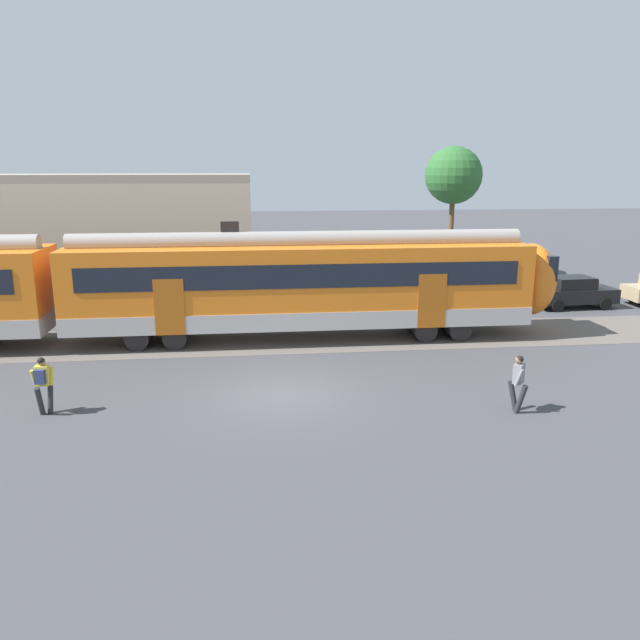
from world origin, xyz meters
The scene contains 7 objects.
ground_plane centered at (0.00, 0.00, 0.00)m, with size 160.00×160.00×0.00m, color #424247.
track_bed centered at (-9.92, 6.26, 0.01)m, with size 80.00×4.40×0.01m, color #605951.
pedestrian_yellow centered at (-6.69, -0.88, 0.99)m, with size 0.56×0.63×1.67m.
pedestrian_grey centered at (6.54, -2.16, 0.96)m, with size 0.46×0.67×1.67m.
parked_car_black centered at (14.83, 10.44, 0.78)m, with size 4.07×1.90×1.54m.
background_building centered at (-11.25, 14.62, 3.21)m, with size 20.88×5.00×9.20m.
street_tree_right centered at (11.59, 19.91, 6.20)m, with size 3.49×3.49×7.99m.
Camera 1 is at (-0.82, -18.03, 6.79)m, focal length 35.00 mm.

